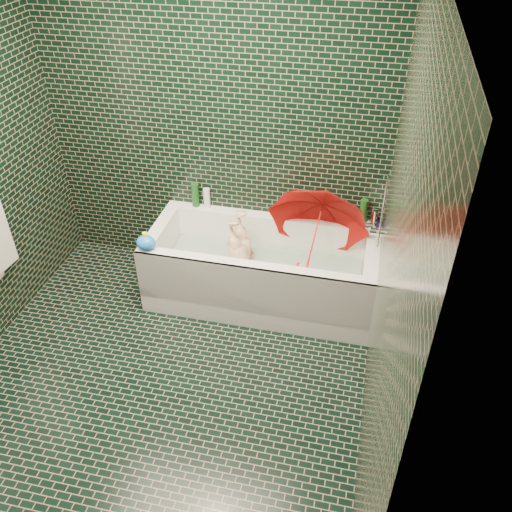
% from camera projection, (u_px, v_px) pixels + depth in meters
% --- Properties ---
extents(floor, '(2.80, 2.80, 0.00)m').
position_uv_depth(floor, '(162.00, 384.00, 3.57)').
color(floor, black).
rests_on(floor, ground).
extents(wall_back, '(2.80, 0.00, 2.80)m').
position_uv_depth(wall_back, '(213.00, 123.00, 3.93)').
color(wall_back, black).
rests_on(wall_back, floor).
extents(wall_right, '(0.00, 2.80, 2.80)m').
position_uv_depth(wall_right, '(390.00, 258.00, 2.60)').
color(wall_right, black).
rests_on(wall_right, floor).
extents(bathtub, '(1.70, 0.75, 0.55)m').
position_uv_depth(bathtub, '(261.00, 276.00, 4.16)').
color(bathtub, white).
rests_on(bathtub, floor).
extents(bath_mat, '(1.35, 0.47, 0.01)m').
position_uv_depth(bath_mat, '(262.00, 280.00, 4.20)').
color(bath_mat, green).
rests_on(bath_mat, bathtub).
extents(water, '(1.48, 0.53, 0.00)m').
position_uv_depth(water, '(262.00, 266.00, 4.12)').
color(water, silver).
rests_on(water, bathtub).
extents(faucet, '(0.18, 0.19, 0.55)m').
position_uv_depth(faucet, '(379.00, 227.00, 3.68)').
color(faucet, silver).
rests_on(faucet, wall_right).
extents(child, '(0.87, 0.47, 0.29)m').
position_uv_depth(child, '(243.00, 263.00, 4.12)').
color(child, '#DEAC8B').
rests_on(child, bathtub).
extents(umbrella, '(0.88, 0.99, 0.98)m').
position_uv_depth(umbrella, '(315.00, 235.00, 3.91)').
color(umbrella, red).
rests_on(umbrella, bathtub).
extents(soap_bottle_a, '(0.12, 0.12, 0.24)m').
position_uv_depth(soap_bottle_a, '(368.00, 229.00, 4.07)').
color(soap_bottle_a, white).
rests_on(soap_bottle_a, bathtub).
extents(soap_bottle_b, '(0.10, 0.10, 0.20)m').
position_uv_depth(soap_bottle_b, '(375.00, 228.00, 4.09)').
color(soap_bottle_b, '#56217D').
rests_on(soap_bottle_b, bathtub).
extents(soap_bottle_c, '(0.16, 0.16, 0.19)m').
position_uv_depth(soap_bottle_c, '(362.00, 227.00, 4.10)').
color(soap_bottle_c, '#144816').
rests_on(soap_bottle_c, bathtub).
extents(bottle_right_tall, '(0.07, 0.07, 0.22)m').
position_uv_depth(bottle_right_tall, '(363.00, 213.00, 4.05)').
color(bottle_right_tall, '#144816').
rests_on(bottle_right_tall, bathtub).
extents(bottle_right_pump, '(0.06, 0.06, 0.16)m').
position_uv_depth(bottle_right_pump, '(374.00, 219.00, 4.03)').
color(bottle_right_pump, silver).
rests_on(bottle_right_pump, bathtub).
extents(bottle_left_tall, '(0.07, 0.07, 0.19)m').
position_uv_depth(bottle_left_tall, '(195.00, 195.00, 4.29)').
color(bottle_left_tall, '#144816').
rests_on(bottle_left_tall, bathtub).
extents(bottle_left_short, '(0.06, 0.06, 0.16)m').
position_uv_depth(bottle_left_short, '(207.00, 198.00, 4.28)').
color(bottle_left_short, white).
rests_on(bottle_left_short, bathtub).
extents(rubber_duck, '(0.11, 0.07, 0.09)m').
position_uv_depth(rubber_duck, '(346.00, 219.00, 4.10)').
color(rubber_duck, '#FFF41A').
rests_on(rubber_duck, bathtub).
extents(bath_toy, '(0.17, 0.16, 0.14)m').
position_uv_depth(bath_toy, '(146.00, 242.00, 3.82)').
color(bath_toy, blue).
rests_on(bath_toy, bathtub).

